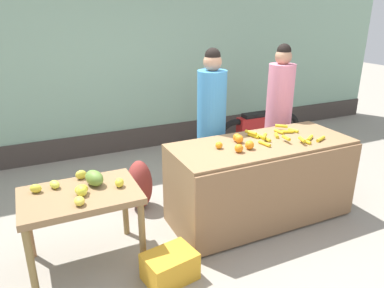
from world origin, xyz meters
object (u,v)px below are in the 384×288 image
at_px(vendor_woman_blue_shirt, 211,126).
at_px(vendor_woman_pink_shirt, 278,115).
at_px(parked_motorcycle, 260,130).
at_px(produce_sack, 140,185).
at_px(produce_crate, 170,266).

bearing_deg(vendor_woman_blue_shirt, vendor_woman_pink_shirt, 4.27).
xyz_separation_m(parked_motorcycle, produce_sack, (-2.28, -0.84, -0.10)).
height_order(vendor_woman_pink_shirt, parked_motorcycle, vendor_woman_pink_shirt).
bearing_deg(vendor_woman_pink_shirt, parked_motorcycle, 68.13).
bearing_deg(produce_crate, vendor_woman_pink_shirt, 31.76).
bearing_deg(produce_crate, produce_sack, 83.93).
relative_size(vendor_woman_pink_shirt, produce_crate, 4.19).
distance_m(vendor_woman_pink_shirt, parked_motorcycle, 1.07).
distance_m(vendor_woman_blue_shirt, produce_sack, 1.09).
bearing_deg(parked_motorcycle, produce_crate, -138.39).
distance_m(vendor_woman_pink_shirt, produce_sack, 2.03).
relative_size(vendor_woman_blue_shirt, produce_sack, 3.08).
height_order(parked_motorcycle, produce_sack, parked_motorcycle).
xyz_separation_m(parked_motorcycle, produce_crate, (-2.41, -2.14, -0.27)).
bearing_deg(produce_crate, vendor_woman_blue_shirt, 49.56).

